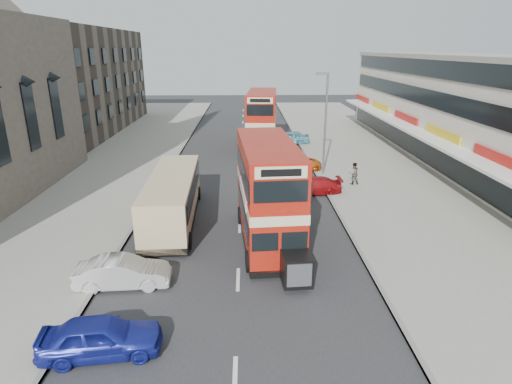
% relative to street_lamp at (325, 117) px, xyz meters
% --- Properties ---
extents(ground, '(160.00, 160.00, 0.00)m').
position_rel_street_lamp_xyz_m(ground, '(-6.52, -18.00, -4.78)').
color(ground, '#28282B').
rests_on(ground, ground).
extents(road_surface, '(12.00, 90.00, 0.01)m').
position_rel_street_lamp_xyz_m(road_surface, '(-6.52, 2.00, -4.78)').
color(road_surface, '#28282B').
rests_on(road_surface, ground).
extents(pavement_right, '(12.00, 90.00, 0.15)m').
position_rel_street_lamp_xyz_m(pavement_right, '(5.48, 2.00, -4.71)').
color(pavement_right, gray).
rests_on(pavement_right, ground).
extents(pavement_left, '(12.00, 90.00, 0.15)m').
position_rel_street_lamp_xyz_m(pavement_left, '(-18.52, 2.00, -4.71)').
color(pavement_left, gray).
rests_on(pavement_left, ground).
extents(kerb_left, '(0.20, 90.00, 0.16)m').
position_rel_street_lamp_xyz_m(kerb_left, '(-12.62, 2.00, -4.71)').
color(kerb_left, gray).
rests_on(kerb_left, ground).
extents(kerb_right, '(0.20, 90.00, 0.16)m').
position_rel_street_lamp_xyz_m(kerb_right, '(-0.42, 2.00, -4.71)').
color(kerb_right, gray).
rests_on(kerb_right, ground).
extents(brick_terrace, '(14.00, 28.00, 12.00)m').
position_rel_street_lamp_xyz_m(brick_terrace, '(-28.52, 20.00, 1.22)').
color(brick_terrace, '#66594C').
rests_on(brick_terrace, ground).
extents(commercial_row, '(9.90, 46.20, 9.30)m').
position_rel_street_lamp_xyz_m(commercial_row, '(13.42, 4.00, -0.09)').
color(commercial_row, beige).
rests_on(commercial_row, ground).
extents(street_lamp, '(1.00, 0.20, 8.12)m').
position_rel_street_lamp_xyz_m(street_lamp, '(0.00, 0.00, 0.00)').
color(street_lamp, slate).
rests_on(street_lamp, ground).
extents(bus_main, '(3.30, 9.55, 5.22)m').
position_rel_street_lamp_xyz_m(bus_main, '(-5.00, -12.17, -2.04)').
color(bus_main, black).
rests_on(bus_main, ground).
extents(bus_second, '(3.45, 10.23, 5.54)m').
position_rel_street_lamp_xyz_m(bus_second, '(-4.47, 10.18, -1.87)').
color(bus_second, black).
rests_on(bus_second, ground).
extents(coach, '(2.93, 10.00, 2.62)m').
position_rel_street_lamp_xyz_m(coach, '(-10.45, -9.15, -3.24)').
color(coach, black).
rests_on(coach, ground).
extents(car_left_near, '(4.19, 2.12, 1.37)m').
position_rel_street_lamp_xyz_m(car_left_near, '(-11.02, -20.73, -4.10)').
color(car_left_near, navy).
rests_on(car_left_near, ground).
extents(car_left_front, '(4.11, 1.68, 1.32)m').
position_rel_street_lamp_xyz_m(car_left_front, '(-11.47, -16.41, -4.12)').
color(car_left_front, beige).
rests_on(car_left_front, ground).
extents(car_right_a, '(4.08, 1.70, 1.18)m').
position_rel_street_lamp_xyz_m(car_right_a, '(-1.43, -4.35, -4.20)').
color(car_right_a, '#A31013').
rests_on(car_right_a, ground).
extents(car_right_b, '(4.27, 2.32, 1.14)m').
position_rel_street_lamp_xyz_m(car_right_b, '(-1.94, 1.51, -4.22)').
color(car_right_b, '#C85914').
rests_on(car_right_b, ground).
extents(car_right_c, '(4.18, 1.72, 1.42)m').
position_rel_street_lamp_xyz_m(car_right_c, '(-1.42, 11.91, -4.08)').
color(car_right_c, '#5FAABF').
rests_on(car_right_c, ground).
extents(pedestrian_near, '(0.67, 0.50, 1.67)m').
position_rel_street_lamp_xyz_m(pedestrian_near, '(1.89, -2.66, -3.80)').
color(pedestrian_near, gray).
rests_on(pedestrian_near, pavement_right).
extents(cyclist, '(0.65, 1.65, 1.96)m').
position_rel_street_lamp_xyz_m(cyclist, '(-2.76, -0.45, -4.13)').
color(cyclist, gray).
rests_on(cyclist, ground).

